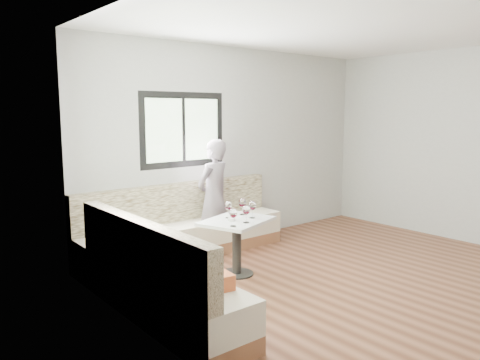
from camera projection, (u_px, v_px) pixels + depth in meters
name	position (u px, v px, depth m)	size (l,w,h in m)	color
room	(373.00, 158.00, 4.93)	(5.01, 5.01, 2.81)	brown
banquette	(175.00, 250.00, 5.31)	(2.90, 2.80, 0.95)	brown
table	(237.00, 233.00, 5.42)	(0.96, 0.84, 0.66)	black
person	(214.00, 197.00, 6.24)	(0.56, 0.37, 1.53)	slate
olive_ramekin	(232.00, 219.00, 5.32)	(0.09, 0.09, 0.03)	white
wine_glass_a	(233.00, 214.00, 5.06)	(0.09, 0.09, 0.20)	white
wine_glass_b	(246.00, 210.00, 5.22)	(0.09, 0.09, 0.20)	white
wine_glass_c	(252.00, 206.00, 5.46)	(0.09, 0.09, 0.20)	white
wine_glass_d	(228.00, 206.00, 5.45)	(0.09, 0.09, 0.20)	white
wine_glass_e	(242.00, 203.00, 5.63)	(0.09, 0.09, 0.20)	white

